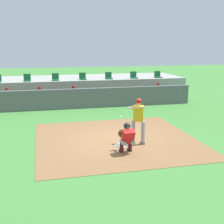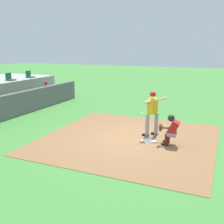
% 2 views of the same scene
% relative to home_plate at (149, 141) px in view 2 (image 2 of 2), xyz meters
% --- Properties ---
extents(ground_plane, '(80.00, 80.00, 0.00)m').
position_rel_home_plate_xyz_m(ground_plane, '(0.00, 0.80, -0.02)').
color(ground_plane, '#428438').
extents(dirt_infield, '(6.40, 6.40, 0.01)m').
position_rel_home_plate_xyz_m(dirt_infield, '(0.00, 0.80, -0.02)').
color(dirt_infield, olive).
rests_on(dirt_infield, ground).
extents(home_plate, '(0.62, 0.62, 0.02)m').
position_rel_home_plate_xyz_m(home_plate, '(0.00, 0.00, 0.00)').
color(home_plate, white).
rests_on(home_plate, dirt_infield).
extents(batter_at_plate, '(0.58, 0.88, 1.80)m').
position_rel_home_plate_xyz_m(batter_at_plate, '(0.69, 0.09, 1.01)').
color(batter_at_plate, '#99999E').
rests_on(batter_at_plate, ground).
extents(catcher_crouched, '(0.50, 1.48, 1.13)m').
position_rel_home_plate_xyz_m(catcher_crouched, '(-0.02, -0.79, 0.59)').
color(catcher_crouched, gray).
rests_on(catcher_crouched, ground).
extents(dugout_wall, '(13.00, 0.30, 1.20)m').
position_rel_home_plate_xyz_m(dugout_wall, '(0.00, 7.30, 0.58)').
color(dugout_wall, '#59595E').
rests_on(dugout_wall, ground).
extents(dugout_player_3, '(0.49, 0.70, 1.30)m').
position_rel_home_plate_xyz_m(dugout_player_3, '(4.84, 8.14, 0.65)').
color(dugout_player_3, '#939399').
rests_on(dugout_player_3, ground).
extents(stadium_seat_5, '(0.46, 0.46, 0.48)m').
position_rel_home_plate_xyz_m(stadium_seat_5, '(3.71, 10.18, 1.51)').
color(stadium_seat_5, '#196033').
rests_on(stadium_seat_5, stands_platform).
extents(stadium_seat_6, '(0.46, 0.46, 0.48)m').
position_rel_home_plate_xyz_m(stadium_seat_6, '(5.57, 10.18, 1.51)').
color(stadium_seat_6, '#196033').
rests_on(stadium_seat_6, stands_platform).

